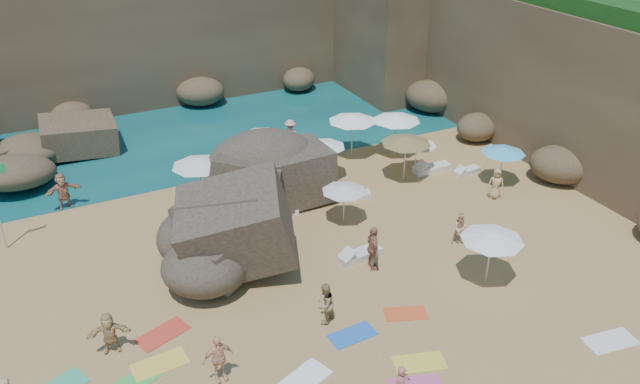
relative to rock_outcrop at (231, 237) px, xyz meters
name	(u,v)px	position (x,y,z in m)	size (l,w,h in m)	color
ground	(308,281)	(1.63, -4.33, 0.00)	(120.00, 120.00, 0.00)	tan
seawater	(140,70)	(1.63, 25.67, 0.00)	(120.00, 120.00, 0.00)	#0C4751
cliff_back	(177,29)	(3.63, 20.67, 4.00)	(44.00, 8.00, 8.00)	brown
cliff_right	(545,62)	(20.63, 3.67, 4.00)	(8.00, 30.00, 8.00)	brown
cliff_corner	(402,22)	(18.63, 15.67, 4.00)	(10.00, 12.00, 8.00)	brown
rock_outcrop	(231,237)	(0.00, 0.00, 0.00)	(8.84, 6.63, 3.54)	brown
parasol_0	(198,162)	(-0.22, 3.44, 2.17)	(2.50, 2.50, 2.36)	silver
parasol_1	(262,132)	(3.99, 6.27, 1.79)	(2.06, 2.06, 1.95)	silver
parasol_2	(397,117)	(10.81, 3.94, 2.24)	(2.58, 2.58, 2.44)	silver
parasol_3	(352,118)	(8.66, 4.91, 2.24)	(2.58, 2.58, 2.44)	silver
parasol_6	(406,140)	(9.69, 1.30, 2.18)	(2.52, 2.52, 2.38)	silver
parasol_7	(323,144)	(6.07, 3.20, 1.93)	(2.23, 2.23, 2.10)	silver
parasol_8	(417,142)	(10.59, 1.63, 1.74)	(2.01, 2.01, 1.90)	silver
parasol_9	(344,188)	(4.95, -1.04, 1.73)	(2.00, 2.00, 1.89)	silver
parasol_10	(504,150)	(13.71, -1.25, 1.86)	(2.14, 2.14, 2.03)	silver
parasol_11	(493,236)	(7.80, -7.38, 2.08)	(2.40, 2.40, 2.27)	silver
lounger_0	(239,190)	(1.70, 3.74, 0.13)	(1.66, 0.55, 0.26)	white
lounger_1	(282,211)	(2.78, 0.94, 0.12)	(1.57, 0.52, 0.24)	white
lounger_2	(467,171)	(13.03, 0.41, 0.12)	(1.54, 0.51, 0.24)	silver
lounger_3	(432,168)	(11.50, 1.41, 0.16)	(2.03, 0.68, 0.32)	silver
lounger_4	(352,195)	(6.42, 0.78, 0.14)	(1.76, 0.59, 0.27)	silver
lounger_5	(360,255)	(4.22, -3.84, 0.15)	(1.89, 0.63, 0.29)	silver
towel_4	(160,364)	(-4.61, -6.23, 0.02)	(1.77, 0.89, 0.03)	yellow
towel_5	(302,381)	(-0.79, -8.95, 0.02)	(1.91, 0.95, 0.03)	white
towel_7	(163,334)	(-4.18, -4.84, 0.02)	(1.77, 0.89, 0.03)	red
towel_8	(352,335)	(1.67, -7.79, 0.01)	(1.62, 0.81, 0.03)	blue
towel_10	(406,314)	(3.94, -7.65, 0.01)	(1.52, 0.76, 0.03)	#DF5223
towel_11	(135,382)	(-5.52, -6.66, 0.01)	(1.57, 0.79, 0.03)	green
towel_12	(419,363)	(2.97, -9.93, 0.01)	(1.69, 0.85, 0.03)	yellow
towel_13	(610,341)	(9.38, -11.97, 0.02)	(1.80, 0.90, 0.03)	white
person_stand_1	(325,304)	(1.13, -6.74, 0.80)	(0.78, 0.61, 1.60)	#A18350
person_stand_2	(290,134)	(6.08, 7.30, 0.86)	(1.11, 0.46, 1.71)	#F6A58B
person_stand_3	(373,248)	(4.30, -4.69, 0.95)	(1.11, 0.46, 1.89)	#A76D53
person_stand_4	(496,184)	(12.52, -2.29, 0.77)	(0.75, 0.41, 1.53)	tan
person_stand_5	(63,191)	(-6.06, 5.89, 0.89)	(1.64, 0.47, 1.77)	tan
person_lie_1	(220,375)	(-3.06, -7.74, 0.21)	(1.00, 1.71, 0.42)	#F8B68C
person_lie_3	(112,346)	(-5.86, -4.90, 0.20)	(1.40, 1.51, 0.40)	tan
person_lie_5	(460,238)	(8.52, -4.77, 0.27)	(0.68, 1.41, 0.53)	#EBAA86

